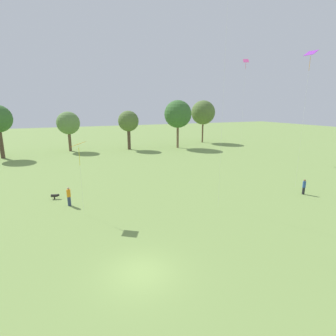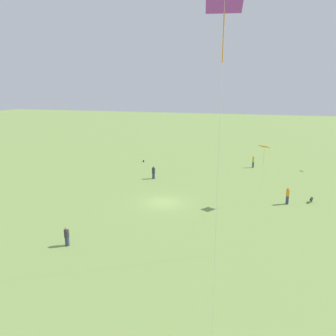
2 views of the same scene
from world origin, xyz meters
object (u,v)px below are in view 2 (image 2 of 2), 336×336
at_px(person_3, 253,162).
at_px(picnic_bag_0, 144,161).
at_px(person_0, 154,173).
at_px(person_2, 288,196).
at_px(person_1, 67,237).
at_px(kite_1, 264,148).
at_px(dog_0, 311,199).
at_px(kite_0, 224,19).

bearing_deg(person_3, picnic_bag_0, 107.65).
distance_m(person_0, person_2, 18.35).
height_order(person_0, person_3, person_3).
bearing_deg(person_1, kite_1, 130.69).
distance_m(person_0, dog_0, 20.60).
height_order(person_2, kite_0, kite_0).
relative_size(person_0, dog_0, 2.04).
distance_m(person_3, picnic_bag_0, 18.28).
xyz_separation_m(person_3, picnic_bag_0, (1.06, -18.24, -0.78)).
distance_m(person_2, picnic_bag_0, 26.95).
height_order(person_2, picnic_bag_0, person_2).
xyz_separation_m(person_2, kite_0, (25.63, -4.78, 13.85)).
height_order(dog_0, picnic_bag_0, dog_0).
bearing_deg(kite_0, person_0, -32.31).
bearing_deg(person_2, kite_1, 114.37).
bearing_deg(picnic_bag_0, person_0, 27.49).
bearing_deg(person_0, person_3, -48.24).
relative_size(person_1, dog_0, 1.84).
bearing_deg(person_2, dog_0, -60.62).
relative_size(person_0, kite_1, 0.27).
relative_size(kite_1, picnic_bag_0, 19.72).
relative_size(person_2, person_3, 1.04).
xyz_separation_m(person_0, person_2, (5.70, 17.45, 0.08)).
bearing_deg(picnic_bag_0, person_2, 55.98).
height_order(kite_0, dog_0, kite_0).
bearing_deg(kite_1, picnic_bag_0, 31.79).
bearing_deg(kite_0, person_2, -64.89).
distance_m(person_1, kite_1, 21.49).
xyz_separation_m(person_0, person_1, (20.83, -0.67, -0.09)).
bearing_deg(picnic_bag_0, dog_0, 61.09).
relative_size(person_1, person_2, 0.85).
bearing_deg(person_2, person_1, 133.66).
bearing_deg(person_3, kite_1, -161.54).
bearing_deg(kite_0, dog_0, -69.79).
bearing_deg(person_3, person_0, 142.30).
distance_m(person_2, kite_1, 6.17).
height_order(person_1, person_2, person_2).
distance_m(person_0, person_3, 16.95).
bearing_deg(person_3, dog_0, -141.24).
distance_m(kite_0, kite_1, 26.05).
height_order(person_0, picnic_bag_0, person_0).
relative_size(person_3, kite_1, 0.27).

